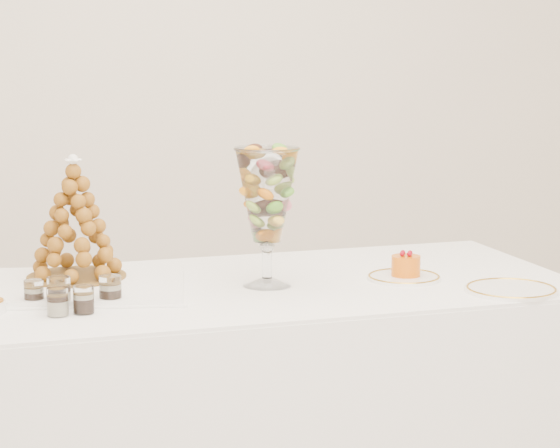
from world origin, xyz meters
name	(u,v)px	position (x,y,z in m)	size (l,w,h in m)	color
buffet_table	(202,426)	(-0.12, 0.35, 0.38)	(2.03, 0.87, 0.76)	white
lace_tray	(78,286)	(-0.44, 0.42, 0.77)	(0.55, 0.41, 0.02)	white
macaron_vase	(267,197)	(0.05, 0.33, 1.00)	(0.17, 0.17, 0.37)	white
cake_plate	(404,278)	(0.43, 0.31, 0.77)	(0.20, 0.20, 0.01)	white
spare_plate	(511,290)	(0.65, 0.09, 0.77)	(0.24, 0.24, 0.01)	white
verrine_a	(34,293)	(-0.56, 0.27, 0.80)	(0.05, 0.05, 0.07)	white
verrine_b	(59,293)	(-0.50, 0.23, 0.80)	(0.06, 0.06, 0.08)	white
verrine_c	(110,290)	(-0.37, 0.23, 0.80)	(0.06, 0.06, 0.07)	white
verrine_d	(58,302)	(-0.51, 0.16, 0.80)	(0.05, 0.05, 0.07)	white
verrine_e	(84,300)	(-0.45, 0.16, 0.80)	(0.05, 0.05, 0.07)	white
croquembouche	(75,218)	(-0.43, 0.49, 0.94)	(0.28, 0.28, 0.33)	brown
mousse_cake	(406,265)	(0.44, 0.31, 0.80)	(0.08, 0.08, 0.07)	orange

